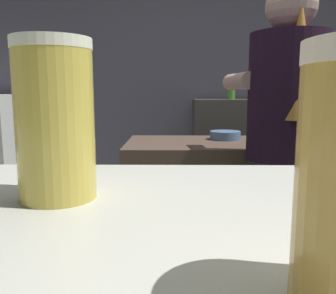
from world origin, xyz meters
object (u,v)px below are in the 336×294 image
Objects in this scene: chefs_knife at (312,143)px; pint_glass_near at (55,121)px; mixing_bowl at (225,135)px; bottle_hot_sauce at (231,92)px; bartender at (285,142)px; bottle_soy at (261,87)px.

chefs_knife is 1.92m from pint_glass_near.
mixing_bowl is 1.06× the size of bottle_hot_sauce.
chefs_knife is (0.47, -0.16, -0.02)m from mixing_bowl.
bartender is 0.50m from chefs_knife.
bottle_hot_sauce is (0.00, 1.57, 0.22)m from bartender.
bottle_soy is at bearing 65.16° from mixing_bowl.
mixing_bowl is at bearing -114.84° from bottle_soy.
pint_glass_near is 2.91m from bottle_hot_sauce.
mixing_bowl is 0.49m from chefs_knife.
bottle_soy reaches higher than mixing_bowl.
bartender reaches higher than bottle_hot_sauce.
bartender is 1.55m from bottle_soy.
bottle_hot_sauce is at bearing -6.76° from bartender.
bottle_soy is (-0.03, 1.11, 0.32)m from chefs_knife.
bottle_hot_sauce is at bearing 90.69° from chefs_knife.
bottle_hot_sauce is 0.26m from bottle_soy.
pint_glass_near reaches higher than mixing_bowl.
pint_glass_near is 0.55× the size of bottle_soy.
mixing_bowl is 1.90m from pint_glass_near.
bartender is at bearing 64.28° from pint_glass_near.
bartender is 9.00× the size of mixing_bowl.
mixing_bowl is at bearing 11.72° from bartender.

